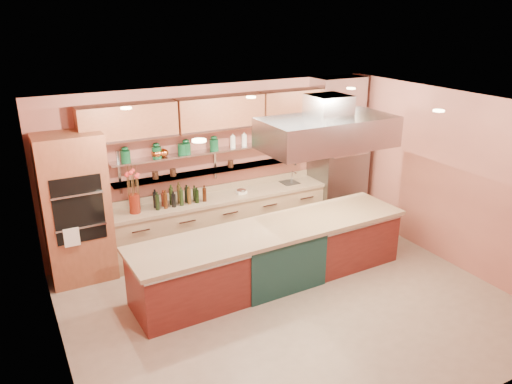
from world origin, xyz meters
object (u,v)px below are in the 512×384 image
copper_kettle (163,153)px  island (273,255)px  kitchen_scale (241,191)px  refrigerator (337,170)px  green_canister (182,149)px  flower_vase (135,204)px

copper_kettle → island: bearing=-57.1°
island → kitchen_scale: 1.57m
refrigerator → green_canister: refrigerator is taller
flower_vase → copper_kettle: size_ratio=1.82×
copper_kettle → green_canister: size_ratio=0.97×
flower_vase → kitchen_scale: bearing=0.0°
copper_kettle → green_canister: bearing=0.0°
island → green_canister: 2.29m
island → refrigerator: bearing=30.9°
refrigerator → island: bearing=-147.1°
island → kitchen_scale: kitchen_scale is taller
island → flower_vase: size_ratio=14.06×
flower_vase → copper_kettle: copper_kettle is taller
refrigerator → kitchen_scale: refrigerator is taller
refrigerator → green_canister: (-3.02, 0.23, 0.75)m
island → copper_kettle: size_ratio=25.66×
refrigerator → green_canister: bearing=175.6°
island → kitchen_scale: size_ratio=25.99×
island → copper_kettle: bearing=120.9°
kitchen_scale → green_canister: green_canister is taller
refrigerator → island: (-2.25, -1.45, -0.60)m
copper_kettle → green_canister: 0.32m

